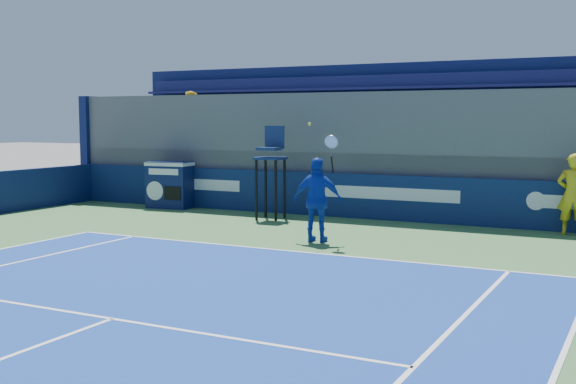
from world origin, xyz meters
The scene contains 6 objects.
ball_person centered at (4.64, 16.68, 0.95)m, with size 0.68×0.45×1.87m, color gold.
back_hoarding centered at (0.00, 17.10, 0.60)m, with size 20.40×0.21×1.20m.
match_clock centered at (-6.59, 16.62, 0.74)m, with size 1.38×0.84×1.40m.
umpire_chair centered at (-2.76, 15.90, 1.53)m, with size 0.74×0.74×2.48m.
tennis_player centered at (-0.12, 13.13, 0.93)m, with size 1.12×0.59×2.57m.
stadium_seating centered at (0.01, 19.15, 1.83)m, with size 21.00×4.05×4.40m.
Camera 1 is at (6.32, -0.82, 2.64)m, focal length 45.00 mm.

